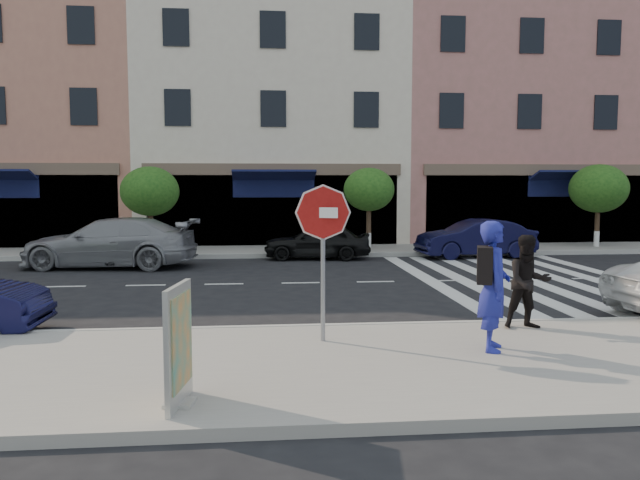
{
  "coord_description": "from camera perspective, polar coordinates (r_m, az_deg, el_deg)",
  "views": [
    {
      "loc": [
        -1.05,
        -12.22,
        2.65
      ],
      "look_at": [
        0.24,
        1.17,
        1.4
      ],
      "focal_mm": 35.0,
      "sensor_mm": 36.0,
      "label": 1
    }
  ],
  "objects": [
    {
      "name": "building_west_mid",
      "position": [
        31.17,
        -24.72,
        12.86
      ],
      "size": [
        10.0,
        9.0,
        14.0
      ],
      "primitive_type": "cube",
      "color": "tan",
      "rests_on": "ground"
    },
    {
      "name": "walker",
      "position": [
        11.23,
        18.5,
        -3.65
      ],
      "size": [
        0.8,
        0.64,
        1.61
      ],
      "primitive_type": "imported",
      "rotation": [
        0.0,
        0.0,
        -0.03
      ],
      "color": "black",
      "rests_on": "sidewalk_near"
    },
    {
      "name": "building_centre",
      "position": [
        29.36,
        -4.49,
        10.87
      ],
      "size": [
        11.0,
        9.0,
        11.0
      ],
      "primitive_type": "cube",
      "color": "beige",
      "rests_on": "ground"
    },
    {
      "name": "car_far_left",
      "position": [
        20.45,
        -18.7,
        -0.23
      ],
      "size": [
        5.55,
        2.76,
        1.55
      ],
      "primitive_type": "imported",
      "rotation": [
        0.0,
        0.0,
        -1.69
      ],
      "color": "gray",
      "rests_on": "ground"
    },
    {
      "name": "car_far_mid",
      "position": [
        21.5,
        -0.26,
        -0.1
      ],
      "size": [
        3.78,
        1.82,
        1.24
      ],
      "primitive_type": "imported",
      "rotation": [
        0.0,
        0.0,
        -1.67
      ],
      "color": "black",
      "rests_on": "ground"
    },
    {
      "name": "street_tree_ea",
      "position": [
        26.46,
        24.12,
        4.3
      ],
      "size": [
        2.2,
        2.2,
        3.19
      ],
      "color": "#473323",
      "rests_on": "sidewalk_far"
    },
    {
      "name": "street_tree_wb",
      "position": [
        23.36,
        -15.28,
        4.29
      ],
      "size": [
        2.1,
        2.1,
        3.06
      ],
      "color": "#473323",
      "rests_on": "sidewalk_far"
    },
    {
      "name": "car_far_right",
      "position": [
        22.61,
        14.03,
        0.15
      ],
      "size": [
        4.21,
        1.8,
        1.35
      ],
      "primitive_type": "imported",
      "rotation": [
        0.0,
        0.0,
        -1.48
      ],
      "color": "black",
      "rests_on": "ground"
    },
    {
      "name": "sidewalk_near",
      "position": [
        8.91,
        1.53,
        -11.5
      ],
      "size": [
        60.0,
        4.5,
        0.15
      ],
      "primitive_type": "cube",
      "color": "gray",
      "rests_on": "ground"
    },
    {
      "name": "ground",
      "position": [
        12.55,
        -0.58,
        -6.89
      ],
      "size": [
        120.0,
        120.0,
        0.0
      ],
      "primitive_type": "plane",
      "color": "black",
      "rests_on": "ground"
    },
    {
      "name": "building_east_mid",
      "position": [
        32.03,
        18.01,
        11.97
      ],
      "size": [
        13.0,
        9.0,
        13.0
      ],
      "primitive_type": "cube",
      "color": "#BB736F",
      "rests_on": "ground"
    },
    {
      "name": "stop_sign",
      "position": [
        9.67,
        0.29,
        1.14
      ],
      "size": [
        0.82,
        0.34,
        2.47
      ],
      "rotation": [
        0.0,
        0.0,
        -0.36
      ],
      "color": "gray",
      "rests_on": "sidewalk_near"
    },
    {
      "name": "poster_board",
      "position": [
        7.24,
        -12.76,
        -9.53
      ],
      "size": [
        0.36,
        0.89,
        1.37
      ],
      "rotation": [
        0.0,
        0.0,
        -0.16
      ],
      "color": "beige",
      "rests_on": "sidewalk_near"
    },
    {
      "name": "street_tree_c",
      "position": [
        23.37,
        4.49,
        4.58
      ],
      "size": [
        1.9,
        1.9,
        3.04
      ],
      "color": "#473323",
      "rests_on": "sidewalk_far"
    },
    {
      "name": "photographer",
      "position": [
        9.62,
        15.62,
        -4.07
      ],
      "size": [
        0.66,
        0.82,
        1.93
      ],
      "primitive_type": "imported",
      "rotation": [
        0.0,
        0.0,
        1.25
      ],
      "color": "navy",
      "rests_on": "sidewalk_near"
    },
    {
      "name": "sidewalk_far",
      "position": [
        23.38,
        -2.9,
        -1.01
      ],
      "size": [
        60.0,
        3.0,
        0.15
      ],
      "primitive_type": "cube",
      "color": "gray",
      "rests_on": "ground"
    }
  ]
}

